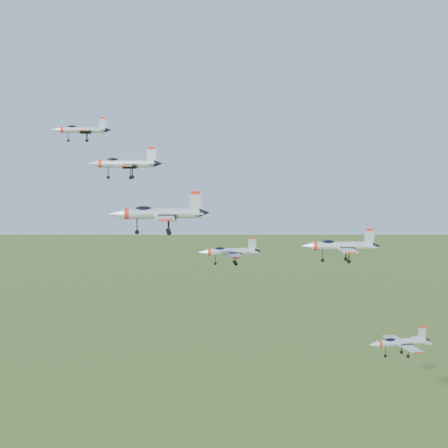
{
  "coord_description": "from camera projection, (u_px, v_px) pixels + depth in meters",
  "views": [
    {
      "loc": [
        8.71,
        -104.7,
        139.99
      ],
      "look_at": [
        2.83,
        -3.33,
        127.42
      ],
      "focal_mm": 50.0,
      "sensor_mm": 36.0,
      "label": 1
    }
  ],
  "objects": [
    {
      "name": "jet_lead",
      "position": [
        81.0,
        130.0,
        113.88
      ],
      "size": [
        10.69,
        9.01,
        2.88
      ],
      "rotation": [
        0.0,
        0.0,
        0.21
      ],
      "color": "silver"
    },
    {
      "name": "jet_left_high",
      "position": [
        124.0,
        163.0,
        102.34
      ],
      "size": [
        12.43,
        10.28,
        3.32
      ],
      "rotation": [
        0.0,
        0.0,
        0.07
      ],
      "color": "silver"
    },
    {
      "name": "jet_right_high",
      "position": [
        159.0,
        213.0,
        84.56
      ],
      "size": [
        13.74,
        11.54,
        3.69
      ],
      "rotation": [
        0.0,
        0.0,
        0.19
      ],
      "color": "silver"
    },
    {
      "name": "jet_left_low",
      "position": [
        229.0,
        251.0,
        108.17
      ],
      "size": [
        11.16,
        9.4,
        3.0
      ],
      "rotation": [
        0.0,
        0.0,
        0.21
      ],
      "color": "silver"
    },
    {
      "name": "jet_right_low",
      "position": [
        340.0,
        246.0,
        96.84
      ],
      "size": [
        12.48,
        10.33,
        3.33
      ],
      "rotation": [
        0.0,
        0.0,
        0.08
      ],
      "color": "silver"
    },
    {
      "name": "jet_trail",
      "position": [
        399.0,
        342.0,
        107.81
      ],
      "size": [
        11.81,
        10.07,
        3.23
      ],
      "rotation": [
        0.0,
        0.0,
        0.31
      ],
      "color": "silver"
    }
  ]
}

